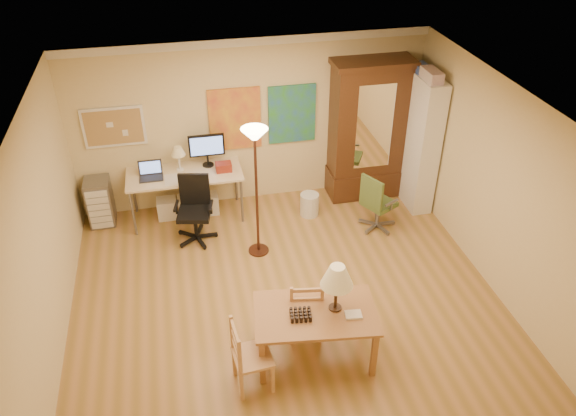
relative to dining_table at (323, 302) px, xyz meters
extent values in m
plane|color=olive|center=(-0.20, 1.09, -0.81)|extent=(5.50, 5.50, 0.00)
cube|color=white|center=(-0.20, 3.55, 1.83)|extent=(5.50, 0.08, 0.12)
cube|color=tan|center=(-2.25, 3.56, 0.69)|extent=(0.90, 0.04, 0.62)
cube|color=yellow|center=(-0.45, 3.56, 0.64)|extent=(0.80, 0.04, 1.00)
cube|color=#2867A3|center=(0.45, 3.56, 0.64)|extent=(0.75, 0.04, 0.95)
cube|color=brown|center=(-0.08, 0.00, -0.15)|extent=(1.45, 0.98, 0.04)
cube|color=brown|center=(-0.74, -0.27, -0.49)|extent=(0.07, 0.07, 0.64)
cube|color=brown|center=(0.48, -0.42, -0.49)|extent=(0.07, 0.07, 0.64)
cube|color=brown|center=(-0.65, 0.42, -0.49)|extent=(0.07, 0.07, 0.64)
cube|color=brown|center=(0.57, 0.26, -0.49)|extent=(0.07, 0.07, 0.64)
cylinder|color=black|center=(0.15, 0.01, -0.12)|extent=(0.14, 0.14, 0.02)
cylinder|color=black|center=(0.15, 0.01, 0.05)|extent=(0.04, 0.04, 0.36)
cone|color=#F9F4C3|center=(0.15, 0.01, 0.34)|extent=(0.36, 0.36, 0.25)
cube|color=silver|center=(0.31, -0.15, -0.12)|extent=(0.20, 0.16, 0.03)
cube|color=black|center=(-0.26, -0.04, -0.09)|extent=(0.28, 0.23, 0.07)
cube|color=tan|center=(-0.11, 0.37, -0.40)|extent=(0.46, 0.45, 0.04)
cube|color=tan|center=(0.09, 0.51, -0.61)|extent=(0.04, 0.04, 0.40)
cube|color=tan|center=(-0.25, 0.56, -0.61)|extent=(0.04, 0.04, 0.40)
cube|color=tan|center=(0.04, 0.18, -0.61)|extent=(0.04, 0.04, 0.40)
cube|color=tan|center=(-0.30, 0.23, -0.61)|extent=(0.04, 0.04, 0.40)
cube|color=tan|center=(0.04, 0.18, -0.17)|extent=(0.04, 0.04, 0.46)
cube|color=tan|center=(-0.30, 0.23, -0.17)|extent=(0.04, 0.04, 0.46)
cube|color=tan|center=(-0.13, 0.21, -0.12)|extent=(0.35, 0.08, 0.05)
cube|color=tan|center=(-0.84, -0.26, -0.38)|extent=(0.43, 0.45, 0.04)
cube|color=tan|center=(-0.66, -0.42, -0.60)|extent=(0.04, 0.04, 0.41)
cube|color=tan|center=(-0.69, -0.06, -0.60)|extent=(0.04, 0.04, 0.41)
cube|color=tan|center=(-1.00, -0.45, -0.60)|extent=(0.04, 0.04, 0.41)
cube|color=tan|center=(-1.03, -0.09, -0.60)|extent=(0.04, 0.04, 0.41)
cube|color=tan|center=(-1.00, -0.45, -0.14)|extent=(0.04, 0.04, 0.48)
cube|color=tan|center=(-1.03, -0.09, -0.14)|extent=(0.04, 0.04, 0.48)
cube|color=tan|center=(-1.01, -0.27, -0.10)|extent=(0.06, 0.36, 0.05)
cylinder|color=#402319|center=(-0.38, 2.08, -0.79)|extent=(0.30, 0.30, 0.03)
cylinder|color=#402319|center=(-0.38, 2.08, 0.14)|extent=(0.04, 0.04, 1.86)
cone|color=#FFE0A5|center=(-0.38, 2.08, 1.09)|extent=(0.36, 0.36, 0.15)
cube|color=beige|center=(-1.31, 3.21, -0.03)|extent=(1.75, 0.76, 0.03)
cylinder|color=slate|center=(-2.13, 2.88, -0.43)|extent=(0.04, 0.04, 0.76)
cylinder|color=slate|center=(-0.50, 2.88, -0.43)|extent=(0.04, 0.04, 0.76)
cylinder|color=slate|center=(-2.13, 3.54, -0.43)|extent=(0.04, 0.04, 0.76)
cylinder|color=slate|center=(-0.50, 3.54, -0.43)|extent=(0.04, 0.04, 0.76)
cube|color=black|center=(-1.81, 3.16, 0.00)|extent=(0.35, 0.24, 0.02)
cube|color=black|center=(-1.81, 3.33, 0.11)|extent=(0.35, 0.06, 0.23)
cube|color=black|center=(-0.93, 3.38, 0.34)|extent=(0.55, 0.04, 0.35)
cone|color=#F9F4C3|center=(-1.37, 3.32, 0.32)|extent=(0.22, 0.22, 0.13)
cube|color=silver|center=(-1.48, 3.05, -0.01)|extent=(0.27, 0.35, 0.01)
cube|color=maroon|center=(-0.71, 3.16, 0.05)|extent=(0.24, 0.17, 0.13)
cube|color=white|center=(-1.64, 3.27, -0.65)|extent=(0.31, 0.26, 0.33)
cube|color=white|center=(-1.31, 3.27, -0.65)|extent=(0.31, 0.26, 0.33)
cube|color=silver|center=(-0.99, 3.27, -0.65)|extent=(0.31, 0.26, 0.33)
cylinder|color=black|center=(-1.24, 2.57, -0.57)|extent=(0.06, 0.06, 0.39)
cube|color=black|center=(-1.24, 2.57, -0.34)|extent=(0.55, 0.53, 0.07)
cube|color=black|center=(-1.20, 2.78, -0.05)|extent=(0.45, 0.14, 0.51)
cube|color=black|center=(-1.49, 2.62, -0.20)|extent=(0.10, 0.29, 0.03)
cube|color=black|center=(-0.99, 2.52, -0.20)|extent=(0.10, 0.29, 0.03)
cylinder|color=slate|center=(1.52, 2.30, -0.58)|extent=(0.05, 0.05, 0.36)
cube|color=#435B29|center=(1.52, 2.30, -0.37)|extent=(0.57, 0.58, 0.06)
cube|color=#435B29|center=(1.35, 2.20, -0.10)|extent=(0.24, 0.39, 0.47)
cube|color=slate|center=(1.63, 2.09, -0.25)|extent=(0.26, 0.16, 0.03)
cube|color=slate|center=(1.41, 2.51, -0.25)|extent=(0.26, 0.16, 0.03)
cube|color=slate|center=(-2.64, 3.35, -0.43)|extent=(0.37, 0.43, 0.75)
cube|color=silver|center=(-2.64, 3.12, -0.43)|extent=(0.32, 0.02, 0.64)
cube|color=#3A240F|center=(1.64, 3.33, 0.31)|extent=(1.17, 0.53, 2.24)
cube|color=#3A240F|center=(1.64, 3.33, -0.57)|extent=(1.22, 0.58, 0.45)
cube|color=white|center=(1.64, 3.06, 0.52)|extent=(0.59, 0.01, 1.39)
cube|color=#3A240F|center=(1.64, 3.33, 1.46)|extent=(1.26, 0.60, 0.09)
cube|color=white|center=(2.35, 2.89, 0.27)|extent=(0.32, 0.86, 2.15)
cube|color=#993333|center=(2.30, 2.73, -0.29)|extent=(0.19, 0.43, 0.26)
cube|color=#334C99|center=(2.30, 3.11, 0.98)|extent=(0.19, 0.30, 0.22)
cylinder|color=silver|center=(0.58, 2.86, -0.62)|extent=(0.30, 0.30, 0.37)
camera|label=1|loc=(-1.35, -4.37, 4.26)|focal=35.00mm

